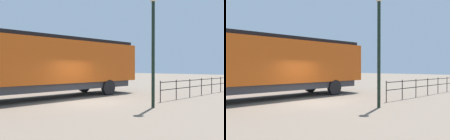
# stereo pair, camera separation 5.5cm
# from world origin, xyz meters

# --- Properties ---
(ground_plane) EXTENTS (120.00, 120.00, 0.00)m
(ground_plane) POSITION_xyz_m (0.00, 0.00, 0.00)
(ground_plane) COLOR #756656
(locomotive) EXTENTS (3.18, 15.29, 3.96)m
(locomotive) POSITION_xyz_m (-3.22, -1.22, 2.24)
(locomotive) COLOR #D15114
(locomotive) RESTS_ON ground_plane
(lamp_post) EXTENTS (0.44, 0.44, 5.64)m
(lamp_post) POSITION_xyz_m (3.70, 1.14, 3.74)
(lamp_post) COLOR black
(lamp_post) RESTS_ON ground_plane
(platform_fence) EXTENTS (0.05, 11.93, 1.22)m
(platform_fence) POSITION_xyz_m (2.87, 8.89, 0.78)
(platform_fence) COLOR black
(platform_fence) RESTS_ON ground_plane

